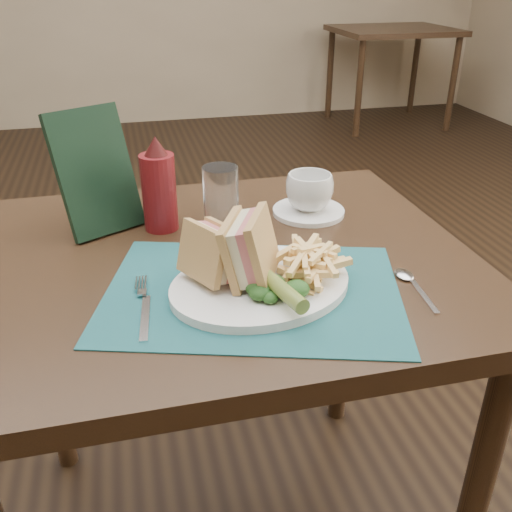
{
  "coord_description": "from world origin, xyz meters",
  "views": [
    {
      "loc": [
        -0.15,
        -1.4,
        1.22
      ],
      "look_at": [
        0.04,
        -0.61,
        0.8
      ],
      "focal_mm": 40.0,
      "sensor_mm": 36.0,
      "label": 1
    }
  ],
  "objects_px": {
    "drinking_glass": "(221,200)",
    "table_main": "(227,412)",
    "sandwich_half_a": "(201,256)",
    "ketchup_bottle": "(159,184)",
    "plate": "(260,285)",
    "check_presenter": "(95,172)",
    "coffee_cup": "(309,192)",
    "placemat": "(253,292)",
    "saucer": "(308,211)",
    "table_bg_right": "(389,77)",
    "sandwich_half_b": "(237,246)"
  },
  "relations": [
    {
      "from": "table_main",
      "to": "plate",
      "type": "bearing_deg",
      "value": -74.51
    },
    {
      "from": "saucer",
      "to": "drinking_glass",
      "type": "xyz_separation_m",
      "value": [
        -0.19,
        -0.04,
        0.06
      ]
    },
    {
      "from": "sandwich_half_b",
      "to": "coffee_cup",
      "type": "relative_size",
      "value": 1.17
    },
    {
      "from": "sandwich_half_b",
      "to": "placemat",
      "type": "bearing_deg",
      "value": -22.8
    },
    {
      "from": "plate",
      "to": "ketchup_bottle",
      "type": "bearing_deg",
      "value": 99.83
    },
    {
      "from": "placemat",
      "to": "sandwich_half_b",
      "type": "distance_m",
      "value": 0.08
    },
    {
      "from": "plate",
      "to": "saucer",
      "type": "distance_m",
      "value": 0.33
    },
    {
      "from": "saucer",
      "to": "ketchup_bottle",
      "type": "height_order",
      "value": "ketchup_bottle"
    },
    {
      "from": "saucer",
      "to": "drinking_glass",
      "type": "bearing_deg",
      "value": -168.29
    },
    {
      "from": "drinking_glass",
      "to": "placemat",
      "type": "bearing_deg",
      "value": -88.85
    },
    {
      "from": "table_bg_right",
      "to": "ketchup_bottle",
      "type": "height_order",
      "value": "ketchup_bottle"
    },
    {
      "from": "saucer",
      "to": "table_bg_right",
      "type": "bearing_deg",
      "value": 61.59
    },
    {
      "from": "plate",
      "to": "coffee_cup",
      "type": "bearing_deg",
      "value": 42.64
    },
    {
      "from": "table_bg_right",
      "to": "coffee_cup",
      "type": "bearing_deg",
      "value": -118.41
    },
    {
      "from": "table_bg_right",
      "to": "check_presenter",
      "type": "height_order",
      "value": "check_presenter"
    },
    {
      "from": "table_main",
      "to": "placemat",
      "type": "xyz_separation_m",
      "value": [
        0.02,
        -0.14,
        0.38
      ]
    },
    {
      "from": "drinking_glass",
      "to": "table_main",
      "type": "bearing_deg",
      "value": -100.77
    },
    {
      "from": "check_presenter",
      "to": "sandwich_half_a",
      "type": "bearing_deg",
      "value": -89.82
    },
    {
      "from": "table_main",
      "to": "drinking_glass",
      "type": "bearing_deg",
      "value": 79.23
    },
    {
      "from": "coffee_cup",
      "to": "sandwich_half_b",
      "type": "bearing_deg",
      "value": -128.45
    },
    {
      "from": "placemat",
      "to": "plate",
      "type": "xyz_separation_m",
      "value": [
        0.01,
        0.0,
        0.01
      ]
    },
    {
      "from": "sandwich_half_b",
      "to": "coffee_cup",
      "type": "height_order",
      "value": "sandwich_half_b"
    },
    {
      "from": "table_bg_right",
      "to": "coffee_cup",
      "type": "relative_size",
      "value": 9.2
    },
    {
      "from": "sandwich_half_b",
      "to": "ketchup_bottle",
      "type": "relative_size",
      "value": 0.61
    },
    {
      "from": "table_main",
      "to": "drinking_glass",
      "type": "distance_m",
      "value": 0.45
    },
    {
      "from": "saucer",
      "to": "drinking_glass",
      "type": "distance_m",
      "value": 0.2
    },
    {
      "from": "table_main",
      "to": "saucer",
      "type": "relative_size",
      "value": 6.0
    },
    {
      "from": "saucer",
      "to": "check_presenter",
      "type": "distance_m",
      "value": 0.44
    },
    {
      "from": "table_main",
      "to": "check_presenter",
      "type": "bearing_deg",
      "value": 140.88
    },
    {
      "from": "plate",
      "to": "sandwich_half_a",
      "type": "bearing_deg",
      "value": 155.23
    },
    {
      "from": "sandwich_half_a",
      "to": "check_presenter",
      "type": "distance_m",
      "value": 0.33
    },
    {
      "from": "saucer",
      "to": "sandwich_half_a",
      "type": "bearing_deg",
      "value": -134.97
    },
    {
      "from": "placemat",
      "to": "plate",
      "type": "relative_size",
      "value": 1.56
    },
    {
      "from": "coffee_cup",
      "to": "plate",
      "type": "bearing_deg",
      "value": -121.84
    },
    {
      "from": "sandwich_half_b",
      "to": "ketchup_bottle",
      "type": "height_order",
      "value": "ketchup_bottle"
    },
    {
      "from": "plate",
      "to": "ketchup_bottle",
      "type": "xyz_separation_m",
      "value": [
        -0.13,
        0.28,
        0.08
      ]
    },
    {
      "from": "coffee_cup",
      "to": "ketchup_bottle",
      "type": "relative_size",
      "value": 0.53
    },
    {
      "from": "sandwich_half_a",
      "to": "ketchup_bottle",
      "type": "xyz_separation_m",
      "value": [
        -0.04,
        0.26,
        0.03
      ]
    },
    {
      "from": "table_bg_right",
      "to": "sandwich_half_b",
      "type": "relative_size",
      "value": 7.87
    },
    {
      "from": "table_main",
      "to": "saucer",
      "type": "xyz_separation_m",
      "value": [
        0.21,
        0.14,
        0.38
      ]
    },
    {
      "from": "placemat",
      "to": "table_bg_right",
      "type": "bearing_deg",
      "value": 61.18
    },
    {
      "from": "drinking_glass",
      "to": "ketchup_bottle",
      "type": "xyz_separation_m",
      "value": [
        -0.11,
        0.04,
        0.03
      ]
    },
    {
      "from": "sandwich_half_b",
      "to": "ketchup_bottle",
      "type": "distance_m",
      "value": 0.28
    },
    {
      "from": "coffee_cup",
      "to": "check_presenter",
      "type": "relative_size",
      "value": 0.41
    },
    {
      "from": "coffee_cup",
      "to": "placemat",
      "type": "bearing_deg",
      "value": -123.49
    },
    {
      "from": "coffee_cup",
      "to": "ketchup_bottle",
      "type": "height_order",
      "value": "ketchup_bottle"
    },
    {
      "from": "check_presenter",
      "to": "plate",
      "type": "bearing_deg",
      "value": -79.12
    },
    {
      "from": "placemat",
      "to": "sandwich_half_b",
      "type": "xyz_separation_m",
      "value": [
        -0.02,
        0.02,
        0.07
      ]
    },
    {
      "from": "table_main",
      "to": "placemat",
      "type": "relative_size",
      "value": 1.92
    },
    {
      "from": "plate",
      "to": "sandwich_half_b",
      "type": "relative_size",
      "value": 2.62
    }
  ]
}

